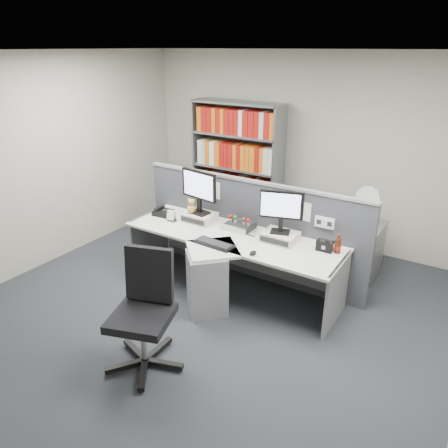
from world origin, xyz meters
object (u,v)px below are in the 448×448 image
Objects in this scene: desk at (221,263)px; office_chair at (145,307)px; monitor_left at (199,188)px; monitor_right at (281,208)px; desktop_pc at (240,226)px; shelving_unit at (237,170)px; speaker at (325,246)px; desk_phone at (163,212)px; mouse at (253,253)px; cola_bottle at (338,246)px; keyboard at (214,244)px; desk_fan at (368,201)px; filing_cabinet at (361,250)px; desk_calendar at (172,217)px.

office_chair is at bearing -90.40° from desk.
monitor_right is at bearing -0.00° from monitor_left.
desk is 8.52× the size of desktop_pc.
monitor_left is 0.27× the size of shelving_unit.
speaker is at bearing -36.49° from shelving_unit.
desk_phone is (-1.09, 0.29, 0.30)m from desk.
desk_phone is 1.58m from shelving_unit.
desktop_pc reaches higher than desk.
desk is 10.83× the size of desk_phone.
mouse is (-0.09, -0.46, -0.37)m from monitor_right.
desk is at bearing -15.13° from desk_phone.
speaker is 2.43m from shelving_unit.
speaker is 1.99m from office_chair.
desk_phone is at bearing -172.50° from desktop_pc.
cola_bottle is (0.13, 0.02, 0.02)m from speaker.
desk is at bearing -159.85° from cola_bottle.
desk_fan reaches higher than keyboard.
desktop_pc is 1.60m from filing_cabinet.
desk_phone reaches higher than keyboard.
filing_cabinet is 0.66m from desk_fan.
desktop_pc is at bearing 179.86° from cola_bottle.
keyboard is 2.15m from shelving_unit.
desktop_pc is at bearing -57.90° from shelving_unit.
desk_calendar is 0.77× the size of speaker.
cola_bottle is 0.11× the size of shelving_unit.
desk_calendar reaches higher than speaker.
office_chair reaches higher than cola_bottle.
desk_calendar is at bearing -164.29° from desktop_pc.
shelving_unit reaches higher than office_chair.
monitor_right is 1.43m from filing_cabinet.
mouse is 1.71m from filing_cabinet.
desk_fan reaches higher than filing_cabinet.
shelving_unit is (-1.43, 1.47, -0.13)m from monitor_right.
monitor_right is at bearing 7.66° from desk_calendar.
desk_phone is (-0.52, -0.09, -0.39)m from monitor_left.
desktop_pc is 0.88m from desk_calendar.
shelving_unit reaches higher than desk_phone.
mouse is at bearing -100.85° from monitor_right.
desk_calendar is at bearing -23.35° from desk_phone.
cola_bottle is (1.18, 0.43, 0.34)m from desk.
desk is 19.36× the size of desk_calendar.
desk_phone is at bearing -96.80° from shelving_unit.
desktop_pc is at bearing 5.26° from monitor_left.
shelving_unit is 2.24m from filing_cabinet.
monitor_left reaches higher than desk_fan.
monitor_left is at bearing -77.20° from shelving_unit.
monitor_right is 4.86× the size of mouse.
desktop_pc is 0.28× the size of office_chair.
keyboard is 4.73× the size of mouse.
mouse is at bearing -48.43° from desktop_pc.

